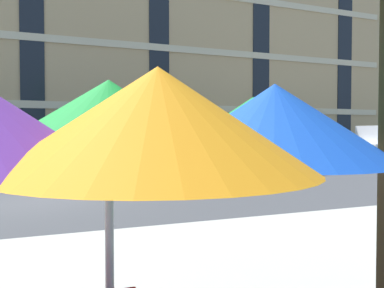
# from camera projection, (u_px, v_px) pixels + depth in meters

# --- Properties ---
(ground_plane) EXTENTS (120.00, 120.00, 0.00)m
(ground_plane) POSITION_uv_depth(u_px,v_px,m) (37.00, 201.00, 11.01)
(ground_plane) COLOR #424244
(sidewalk_far) EXTENTS (56.00, 3.60, 0.12)m
(sidewalk_far) POSITION_uv_depth(u_px,v_px,m) (34.00, 174.00, 17.31)
(sidewalk_far) COLOR #9E998E
(sidewalk_far) RESTS_ON ground
(apartment_building) EXTENTS (44.25, 12.08, 12.80)m
(apartment_building) POSITION_uv_depth(u_px,v_px,m) (31.00, 58.00, 24.71)
(apartment_building) COLOR tan
(apartment_building) RESTS_ON ground
(sedan_blue) EXTENTS (4.40, 1.98, 1.78)m
(sedan_blue) POSITION_uv_depth(u_px,v_px,m) (44.00, 158.00, 14.53)
(sedan_blue) COLOR navy
(sedan_blue) RESTS_ON ground
(pickup_black) EXTENTS (5.10, 2.12, 2.20)m
(pickup_black) POSITION_uv_depth(u_px,v_px,m) (182.00, 153.00, 16.53)
(pickup_black) COLOR black
(pickup_black) RESTS_ON ground
(sedan_white) EXTENTS (4.40, 1.98, 1.78)m
(sedan_white) POSITION_uv_depth(u_px,v_px,m) (297.00, 152.00, 18.67)
(sedan_white) COLOR silver
(sedan_white) RESTS_ON ground
(patio_umbrella) EXTENTS (3.61, 3.61, 2.24)m
(patio_umbrella) POSITION_uv_depth(u_px,v_px,m) (109.00, 124.00, 2.74)
(patio_umbrella) COLOR silver
(patio_umbrella) RESTS_ON ground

